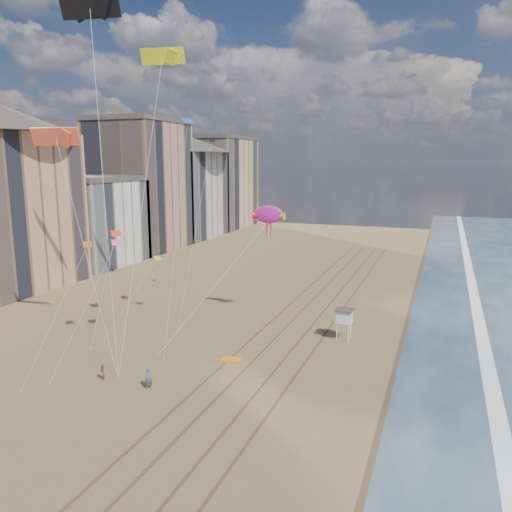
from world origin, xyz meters
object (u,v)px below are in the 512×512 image
Objects in this scene: grounded_kite at (231,360)px; kite_flyer_b at (102,372)px; show_kite at (269,215)px; kite_flyer_a at (149,378)px; lifeguard_stand at (344,316)px.

kite_flyer_b reaches higher than grounded_kite.
show_kite reaches higher than grounded_kite.
kite_flyer_b is at bearing 137.59° from kite_flyer_a.
kite_flyer_b is at bearing -111.60° from show_kite.
grounded_kite is 9.33m from kite_flyer_a.
kite_flyer_b is at bearing -135.50° from lifeguard_stand.
grounded_kite is at bearing 88.83° from kite_flyer_b.
show_kite is at bearing 162.45° from lifeguard_stand.
kite_flyer_a is 1.30× the size of kite_flyer_b.
lifeguard_stand is 14.04m from grounded_kite.
show_kite reaches higher than kite_flyer_b.
lifeguard_stand is at bearing 91.80° from kite_flyer_b.
lifeguard_stand is 0.17× the size of show_kite.
grounded_kite is 1.32× the size of kite_flyer_b.
kite_flyer_b is (-8.53, -21.55, -12.66)m from show_kite.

